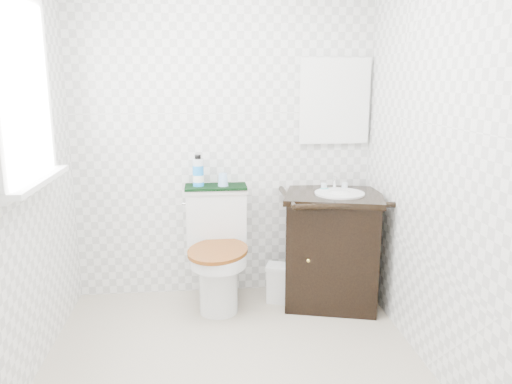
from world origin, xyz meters
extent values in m
plane|color=beige|center=(0.00, 0.00, 0.00)|extent=(2.40, 2.40, 0.00)
plane|color=white|center=(0.00, 1.20, 1.20)|extent=(2.40, 0.00, 2.40)
plane|color=white|center=(0.00, -1.20, 1.20)|extent=(2.40, 0.00, 2.40)
plane|color=white|center=(-1.10, 0.00, 1.20)|extent=(0.00, 2.40, 2.40)
plane|color=white|center=(1.10, 0.00, 1.20)|extent=(0.00, 2.40, 2.40)
cube|color=white|center=(-1.07, 0.25, 1.55)|extent=(0.02, 0.70, 0.90)
cube|color=silver|center=(0.82, 1.18, 1.45)|extent=(0.50, 0.02, 0.60)
cylinder|color=silver|center=(-0.07, 0.82, 0.21)|extent=(0.27, 0.27, 0.41)
cube|color=silver|center=(-0.07, 1.07, 0.21)|extent=(0.27, 0.28, 0.41)
cube|color=silver|center=(-0.07, 1.09, 0.61)|extent=(0.43, 0.18, 0.39)
cube|color=silver|center=(-0.07, 1.09, 0.82)|extent=(0.46, 0.20, 0.03)
cylinder|color=silver|center=(-0.07, 0.78, 0.41)|extent=(0.39, 0.39, 0.08)
cylinder|color=brown|center=(-0.07, 0.78, 0.47)|extent=(0.51, 0.51, 0.03)
cube|color=black|center=(0.77, 0.91, 0.39)|extent=(0.74, 0.68, 0.78)
cube|color=black|center=(0.77, 0.90, 0.80)|extent=(0.79, 0.72, 0.04)
cylinder|color=silver|center=(0.80, 0.87, 0.83)|extent=(0.35, 0.35, 0.01)
ellipsoid|color=silver|center=(0.80, 0.87, 0.77)|extent=(0.30, 0.30, 0.15)
cylinder|color=silver|center=(0.80, 1.02, 0.87)|extent=(0.02, 0.02, 0.10)
cube|color=white|center=(0.39, 0.94, 0.13)|extent=(0.21, 0.18, 0.25)
cube|color=white|center=(0.39, 0.94, 0.27)|extent=(0.23, 0.21, 0.03)
cube|color=black|center=(-0.07, 1.09, 0.85)|extent=(0.44, 0.22, 0.02)
cylinder|color=#1B88EA|center=(-0.19, 1.10, 0.93)|extent=(0.08, 0.08, 0.15)
cylinder|color=silver|center=(-0.19, 1.10, 1.03)|extent=(0.08, 0.08, 0.05)
cylinder|color=black|center=(-0.19, 1.10, 1.07)|extent=(0.04, 0.04, 0.03)
cone|color=#8EB7E8|center=(-0.01, 1.07, 0.90)|extent=(0.07, 0.07, 0.09)
ellipsoid|color=teal|center=(0.72, 1.01, 0.83)|extent=(0.07, 0.05, 0.02)
camera|label=1|loc=(-0.14, -2.45, 1.60)|focal=35.00mm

